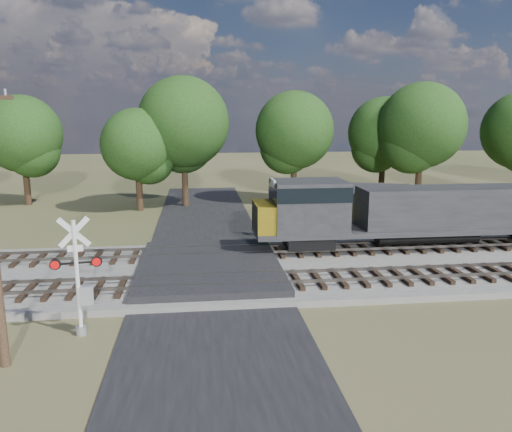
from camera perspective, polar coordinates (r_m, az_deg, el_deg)
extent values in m
plane|color=#3D4826|center=(25.07, -5.28, -6.99)|extent=(160.00, 160.00, 0.00)
cube|color=gray|center=(27.57, 16.03, -5.34)|extent=(140.00, 10.00, 0.30)
cube|color=black|center=(25.06, -5.28, -6.91)|extent=(7.00, 60.00, 0.08)
cube|color=#262628|center=(25.45, -5.32, -5.96)|extent=(7.00, 9.00, 0.62)
cube|color=black|center=(23.18, -0.17, -7.49)|extent=(44.00, 2.60, 0.18)
cube|color=#615A53|center=(24.67, 18.96, -6.56)|extent=(140.00, 0.08, 0.15)
cube|color=#615A53|center=(25.90, 17.59, -5.60)|extent=(140.00, 0.08, 0.15)
cube|color=black|center=(27.93, -1.35, -4.15)|extent=(44.00, 2.60, 0.18)
cube|color=#615A53|center=(29.05, 14.73, -3.58)|extent=(140.00, 0.08, 0.15)
cube|color=#615A53|center=(30.34, 13.75, -2.88)|extent=(140.00, 0.08, 0.15)
cylinder|color=silver|center=(19.18, -19.73, -6.77)|extent=(0.15, 0.15, 4.31)
cylinder|color=gray|center=(19.88, -19.33, -12.25)|extent=(0.39, 0.39, 0.32)
cube|color=silver|center=(18.73, -20.09, -1.75)|extent=(1.12, 0.23, 1.13)
cube|color=silver|center=(18.73, -20.09, -1.75)|extent=(1.12, 0.23, 1.13)
cube|color=silver|center=(18.87, -19.97, -3.50)|extent=(0.54, 0.12, 0.24)
cube|color=black|center=(19.01, -19.86, -5.07)|extent=(1.71, 0.35, 0.06)
cylinder|color=red|center=(19.07, -21.96, -5.17)|extent=(0.40, 0.17, 0.39)
cylinder|color=red|center=(18.97, -17.74, -4.96)|extent=(0.40, 0.17, 0.39)
cube|color=gray|center=(19.37, -18.80, -8.55)|extent=(0.53, 0.40, 0.70)
cylinder|color=silver|center=(31.88, 3.48, 0.66)|extent=(0.13, 0.13, 3.85)
cylinder|color=gray|center=(32.27, 3.44, -2.45)|extent=(0.35, 0.35, 0.29)
cube|color=silver|center=(31.63, 3.52, 3.40)|extent=(1.01, 0.11, 1.01)
cube|color=silver|center=(31.63, 3.52, 3.40)|extent=(1.01, 0.11, 1.01)
cube|color=silver|center=(31.71, 3.50, 2.45)|extent=(0.48, 0.06, 0.21)
cube|color=black|center=(31.79, 3.49, 1.59)|extent=(1.54, 0.16, 0.06)
cylinder|color=red|center=(31.86, 4.61, 1.60)|extent=(0.35, 0.12, 0.35)
cylinder|color=red|center=(31.72, 2.37, 1.58)|extent=(0.35, 0.12, 0.35)
cube|color=gray|center=(31.97, 3.04, -0.36)|extent=(0.45, 0.32, 0.63)
cube|color=#432C1D|center=(36.52, 14.10, 0.82)|extent=(4.76, 4.76, 2.71)
cube|color=#2B2B2E|center=(36.28, 14.21, 3.08)|extent=(5.23, 5.23, 0.19)
cylinder|color=black|center=(48.61, -24.77, 3.97)|extent=(0.56, 0.56, 4.80)
sphere|color=#173410|center=(48.31, -25.16, 8.48)|extent=(6.72, 6.72, 6.72)
cylinder|color=black|center=(42.67, -13.21, 3.42)|extent=(0.56, 0.56, 4.23)
sphere|color=#173410|center=(42.34, -13.42, 7.95)|extent=(5.92, 5.92, 5.92)
cylinder|color=black|center=(43.77, -8.14, 4.69)|extent=(0.56, 0.56, 5.57)
sphere|color=#173410|center=(43.46, -8.31, 10.53)|extent=(7.79, 7.79, 7.79)
cylinder|color=black|center=(45.66, 4.33, 4.71)|extent=(0.56, 0.56, 5.01)
sphere|color=#173410|center=(45.36, 4.41, 9.74)|extent=(7.01, 7.01, 7.01)
cylinder|color=black|center=(49.43, 14.19, 4.78)|extent=(0.56, 0.56, 4.79)
sphere|color=#173410|center=(49.14, 14.41, 9.22)|extent=(6.70, 6.70, 6.70)
cylinder|color=black|center=(47.01, 18.11, 4.58)|extent=(0.56, 0.56, 5.36)
sphere|color=#173410|center=(46.72, 18.44, 9.80)|extent=(7.50, 7.50, 7.50)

